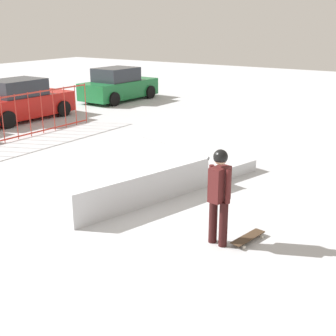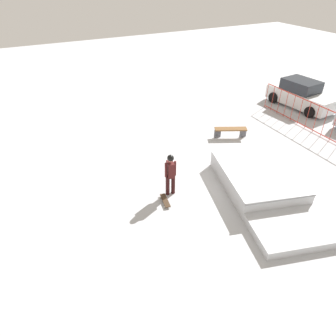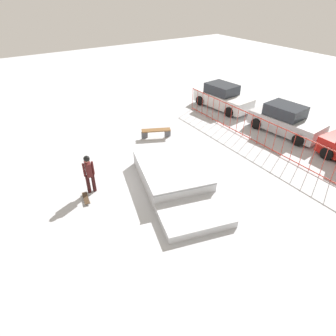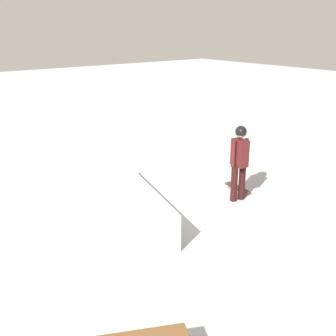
# 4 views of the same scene
# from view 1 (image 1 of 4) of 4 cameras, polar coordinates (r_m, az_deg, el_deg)

# --- Properties ---
(ground_plane) EXTENTS (60.00, 60.00, 0.00)m
(ground_plane) POSITION_cam_1_polar(r_m,az_deg,el_deg) (10.31, -7.84, -3.61)
(ground_plane) COLOR #B7BABF
(skate_ramp) EXTENTS (5.90, 3.94, 0.74)m
(skate_ramp) POSITION_cam_1_polar(r_m,az_deg,el_deg) (10.88, -4.78, -0.58)
(skate_ramp) COLOR silver
(skate_ramp) RESTS_ON ground
(skater) EXTENTS (0.41, 0.44, 1.73)m
(skater) POSITION_cam_1_polar(r_m,az_deg,el_deg) (7.82, 6.41, -2.78)
(skater) COLOR black
(skater) RESTS_ON ground
(skateboard) EXTENTS (0.82, 0.37, 0.09)m
(skateboard) POSITION_cam_1_polar(r_m,az_deg,el_deg) (8.35, 9.94, -8.53)
(skateboard) COLOR #3F2D1E
(skateboard) RESTS_ON ground
(parked_car_red) EXTENTS (4.14, 2.01, 1.60)m
(parked_car_red) POSITION_cam_1_polar(r_m,az_deg,el_deg) (19.08, -17.86, 7.90)
(parked_car_red) COLOR red
(parked_car_red) RESTS_ON ground
(parked_car_green) EXTENTS (4.16, 2.05, 1.60)m
(parked_car_green) POSITION_cam_1_polar(r_m,az_deg,el_deg) (22.84, -6.18, 10.16)
(parked_car_green) COLOR #196B33
(parked_car_green) RESTS_ON ground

